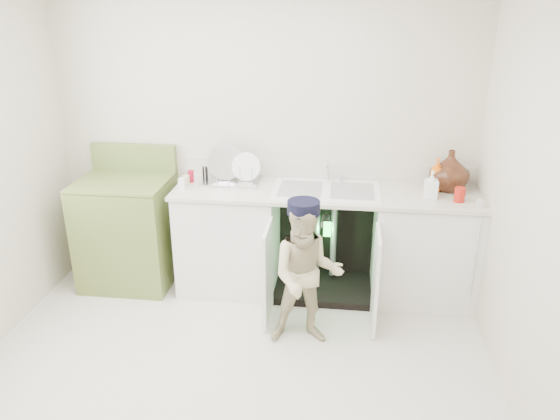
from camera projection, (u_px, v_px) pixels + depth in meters
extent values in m
plane|color=beige|center=(231.00, 376.00, 3.62)|extent=(3.50, 3.50, 0.00)
cube|color=beige|center=(263.00, 136.00, 4.53)|extent=(3.50, 2.50, 0.02)
cube|color=beige|center=(123.00, 363.00, 1.77)|extent=(3.50, 2.50, 0.02)
cube|color=beige|center=(540.00, 214.00, 2.95)|extent=(2.50, 3.00, 0.02)
cube|color=white|center=(229.00, 239.00, 4.59)|extent=(0.80, 0.60, 0.86)
cube|color=white|center=(423.00, 249.00, 4.41)|extent=(0.80, 0.60, 0.86)
cube|color=black|center=(326.00, 231.00, 4.75)|extent=(0.80, 0.06, 0.86)
cube|color=black|center=(323.00, 287.00, 4.65)|extent=(0.80, 0.60, 0.06)
cylinder|color=gray|center=(317.00, 237.00, 4.59)|extent=(0.05, 0.05, 0.70)
cylinder|color=gray|center=(333.00, 237.00, 4.58)|extent=(0.05, 0.05, 0.70)
cylinder|color=gray|center=(325.00, 221.00, 4.47)|extent=(0.07, 0.18, 0.07)
cube|color=white|center=(268.00, 273.00, 4.10)|extent=(0.03, 0.40, 0.76)
cube|color=white|center=(376.00, 280.00, 4.00)|extent=(0.02, 0.40, 0.76)
cube|color=silver|center=(326.00, 192.00, 4.33)|extent=(2.44, 0.64, 0.03)
cube|color=silver|center=(328.00, 171.00, 4.56)|extent=(2.44, 0.02, 0.15)
cube|color=white|center=(326.00, 191.00, 4.33)|extent=(0.85, 0.55, 0.02)
cube|color=gray|center=(301.00, 189.00, 4.35)|extent=(0.34, 0.40, 0.01)
cube|color=gray|center=(352.00, 191.00, 4.30)|extent=(0.34, 0.40, 0.01)
cylinder|color=silver|center=(328.00, 171.00, 4.49)|extent=(0.03, 0.03, 0.17)
cylinder|color=silver|center=(328.00, 165.00, 4.41)|extent=(0.02, 0.14, 0.02)
cylinder|color=silver|center=(341.00, 178.00, 4.50)|extent=(0.04, 0.04, 0.06)
cylinder|color=silver|center=(476.00, 256.00, 4.04)|extent=(0.01, 0.01, 0.70)
cube|color=silver|center=(480.00, 203.00, 3.98)|extent=(0.04, 0.02, 0.06)
cube|color=silver|center=(231.00, 181.00, 4.52)|extent=(0.48, 0.32, 0.02)
cylinder|color=silver|center=(226.00, 170.00, 4.51)|extent=(0.30, 0.11, 0.29)
cylinder|color=white|center=(246.00, 173.00, 4.48)|extent=(0.24, 0.06, 0.23)
cylinder|color=silver|center=(205.00, 174.00, 4.42)|extent=(0.01, 0.01, 0.14)
cylinder|color=silver|center=(217.00, 175.00, 4.41)|extent=(0.01, 0.01, 0.14)
cylinder|color=silver|center=(228.00, 175.00, 4.40)|extent=(0.01, 0.01, 0.14)
cylinder|color=silver|center=(240.00, 176.00, 4.39)|extent=(0.01, 0.01, 0.14)
cylinder|color=silver|center=(252.00, 176.00, 4.38)|extent=(0.01, 0.01, 0.14)
imported|color=#442513|center=(450.00, 170.00, 4.28)|extent=(0.31, 0.31, 0.32)
imported|color=orange|center=(437.00, 175.00, 4.27)|extent=(0.10, 0.11, 0.27)
imported|color=white|center=(431.00, 185.00, 4.14)|extent=(0.09, 0.10, 0.21)
cylinder|color=red|center=(460.00, 195.00, 4.08)|extent=(0.08, 0.08, 0.11)
cylinder|color=#A80E24|center=(191.00, 176.00, 4.51)|extent=(0.05, 0.05, 0.10)
cylinder|color=#C1B88D|center=(186.00, 180.00, 4.44)|extent=(0.06, 0.06, 0.08)
cylinder|color=black|center=(205.00, 174.00, 4.53)|extent=(0.04, 0.04, 0.12)
cube|color=white|center=(182.00, 184.00, 4.35)|extent=(0.05, 0.05, 0.09)
cube|color=olive|center=(128.00, 233.00, 4.66)|extent=(0.74, 0.65, 0.90)
cube|color=olive|center=(122.00, 181.00, 4.49)|extent=(0.74, 0.65, 0.02)
cube|color=olive|center=(134.00, 157.00, 4.70)|extent=(0.74, 0.06, 0.24)
cylinder|color=black|center=(92.00, 188.00, 4.36)|extent=(0.17, 0.17, 0.02)
cylinder|color=silver|center=(92.00, 186.00, 4.36)|extent=(0.20, 0.20, 0.01)
cylinder|color=black|center=(109.00, 175.00, 4.66)|extent=(0.17, 0.17, 0.02)
cylinder|color=silver|center=(109.00, 174.00, 4.65)|extent=(0.20, 0.20, 0.01)
cylinder|color=black|center=(137.00, 189.00, 4.32)|extent=(0.17, 0.17, 0.02)
cylinder|color=silver|center=(137.00, 188.00, 4.31)|extent=(0.20, 0.20, 0.01)
cylinder|color=black|center=(151.00, 177.00, 4.61)|extent=(0.17, 0.17, 0.02)
cylinder|color=silver|center=(151.00, 175.00, 4.61)|extent=(0.20, 0.20, 0.01)
imported|color=#CABA91|center=(307.00, 275.00, 3.80)|extent=(0.56, 0.45, 1.06)
cylinder|color=black|center=(308.00, 209.00, 3.61)|extent=(0.24, 0.24, 0.09)
cube|color=black|center=(307.00, 208.00, 3.72)|extent=(0.18, 0.11, 0.01)
cube|color=black|center=(327.00, 229.00, 4.07)|extent=(0.07, 0.01, 0.14)
cube|color=#26F23F|center=(327.00, 229.00, 4.07)|extent=(0.06, 0.00, 0.12)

